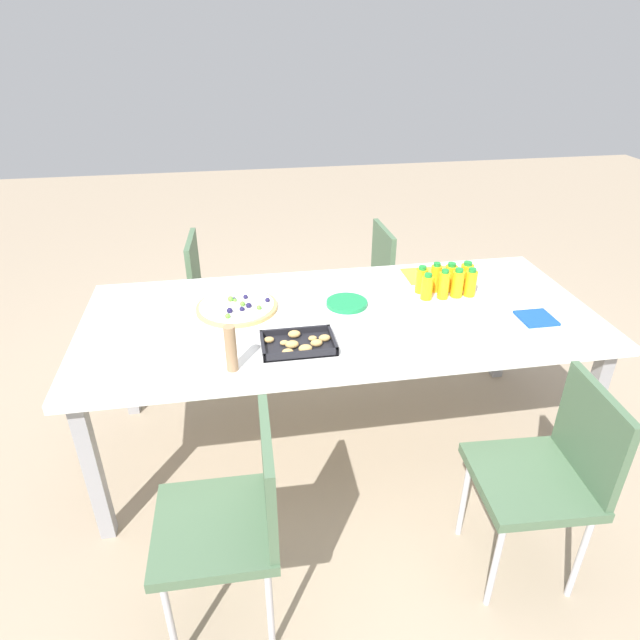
{
  "coord_description": "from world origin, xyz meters",
  "views": [
    {
      "loc": [
        0.46,
        2.14,
        1.91
      ],
      "look_at": [
        0.11,
        0.08,
        0.76
      ],
      "focal_mm": 30.5,
      "sensor_mm": 36.0,
      "label": 1
    }
  ],
  "objects_px": {
    "snack_tray": "(299,344)",
    "juice_bottle_3": "(421,280)",
    "juice_bottle_1": "(450,277)",
    "juice_bottle_2": "(436,278)",
    "plate_stack": "(347,303)",
    "cardboard_tube": "(231,348)",
    "chair_near_right": "(216,290)",
    "juice_bottle_5": "(458,283)",
    "juice_bottle_4": "(471,283)",
    "juice_bottle_0": "(466,276)",
    "fruit_pizza": "(237,307)",
    "chair_far_right": "(235,514)",
    "paper_folder": "(430,275)",
    "chair_near_left": "(399,277)",
    "juice_bottle_7": "(427,287)",
    "party_table": "(340,324)",
    "napkin_stack": "(536,318)",
    "chair_far_left": "(551,468)",
    "juice_bottle_6": "(444,285)"
  },
  "relations": [
    {
      "from": "juice_bottle_2",
      "to": "snack_tray",
      "type": "height_order",
      "value": "juice_bottle_2"
    },
    {
      "from": "chair_far_right",
      "to": "juice_bottle_0",
      "type": "bearing_deg",
      "value": -48.3
    },
    {
      "from": "juice_bottle_1",
      "to": "plate_stack",
      "type": "height_order",
      "value": "juice_bottle_1"
    },
    {
      "from": "plate_stack",
      "to": "cardboard_tube",
      "type": "distance_m",
      "value": 0.71
    },
    {
      "from": "chair_near_left",
      "to": "cardboard_tube",
      "type": "height_order",
      "value": "cardboard_tube"
    },
    {
      "from": "party_table",
      "to": "juice_bottle_4",
      "type": "xyz_separation_m",
      "value": [
        -0.66,
        -0.08,
        0.12
      ]
    },
    {
      "from": "fruit_pizza",
      "to": "juice_bottle_7",
      "type": "bearing_deg",
      "value": 177.25
    },
    {
      "from": "chair_near_left",
      "to": "juice_bottle_4",
      "type": "relative_size",
      "value": 5.89
    },
    {
      "from": "fruit_pizza",
      "to": "party_table",
      "type": "bearing_deg",
      "value": 165.12
    },
    {
      "from": "snack_tray",
      "to": "napkin_stack",
      "type": "xyz_separation_m",
      "value": [
        -1.08,
        -0.06,
        -0.01
      ]
    },
    {
      "from": "juice_bottle_4",
      "to": "cardboard_tube",
      "type": "distance_m",
      "value": 1.24
    },
    {
      "from": "juice_bottle_2",
      "to": "cardboard_tube",
      "type": "xyz_separation_m",
      "value": [
        1.0,
        0.54,
        0.03
      ]
    },
    {
      "from": "juice_bottle_6",
      "to": "napkin_stack",
      "type": "relative_size",
      "value": 0.99
    },
    {
      "from": "juice_bottle_3",
      "to": "cardboard_tube",
      "type": "distance_m",
      "value": 1.07
    },
    {
      "from": "chair_far_right",
      "to": "cardboard_tube",
      "type": "bearing_deg",
      "value": -1.92
    },
    {
      "from": "napkin_stack",
      "to": "juice_bottle_0",
      "type": "bearing_deg",
      "value": -62.37
    },
    {
      "from": "juice_bottle_1",
      "to": "juice_bottle_2",
      "type": "distance_m",
      "value": 0.08
    },
    {
      "from": "party_table",
      "to": "juice_bottle_4",
      "type": "height_order",
      "value": "juice_bottle_4"
    },
    {
      "from": "chair_far_right",
      "to": "juice_bottle_7",
      "type": "distance_m",
      "value": 1.38
    },
    {
      "from": "fruit_pizza",
      "to": "juice_bottle_6",
      "type": "bearing_deg",
      "value": 177.2
    },
    {
      "from": "chair_near_right",
      "to": "chair_near_left",
      "type": "bearing_deg",
      "value": 93.23
    },
    {
      "from": "juice_bottle_5",
      "to": "napkin_stack",
      "type": "height_order",
      "value": "juice_bottle_5"
    },
    {
      "from": "chair_far_left",
      "to": "juice_bottle_2",
      "type": "height_order",
      "value": "juice_bottle_2"
    },
    {
      "from": "juice_bottle_2",
      "to": "plate_stack",
      "type": "bearing_deg",
      "value": 9.99
    },
    {
      "from": "napkin_stack",
      "to": "cardboard_tube",
      "type": "distance_m",
      "value": 1.36
    },
    {
      "from": "juice_bottle_4",
      "to": "juice_bottle_7",
      "type": "distance_m",
      "value": 0.22
    },
    {
      "from": "juice_bottle_5",
      "to": "cardboard_tube",
      "type": "xyz_separation_m",
      "value": [
        1.09,
        0.46,
        0.03
      ]
    },
    {
      "from": "chair_far_left",
      "to": "juice_bottle_4",
      "type": "relative_size",
      "value": 5.89
    },
    {
      "from": "juice_bottle_1",
      "to": "snack_tray",
      "type": "relative_size",
      "value": 0.48
    },
    {
      "from": "juice_bottle_0",
      "to": "fruit_pizza",
      "type": "relative_size",
      "value": 0.38
    },
    {
      "from": "plate_stack",
      "to": "fruit_pizza",
      "type": "bearing_deg",
      "value": -5.14
    },
    {
      "from": "juice_bottle_1",
      "to": "juice_bottle_2",
      "type": "bearing_deg",
      "value": -2.31
    },
    {
      "from": "chair_near_left",
      "to": "paper_folder",
      "type": "bearing_deg",
      "value": -2.99
    },
    {
      "from": "fruit_pizza",
      "to": "snack_tray",
      "type": "relative_size",
      "value": 1.25
    },
    {
      "from": "chair_near_right",
      "to": "juice_bottle_3",
      "type": "relative_size",
      "value": 6.1
    },
    {
      "from": "paper_folder",
      "to": "fruit_pizza",
      "type": "bearing_deg",
      "value": 11.9
    },
    {
      "from": "chair_far_left",
      "to": "juice_bottle_0",
      "type": "distance_m",
      "value": 1.05
    },
    {
      "from": "juice_bottle_1",
      "to": "plate_stack",
      "type": "relative_size",
      "value": 0.74
    },
    {
      "from": "snack_tray",
      "to": "juice_bottle_3",
      "type": "bearing_deg",
      "value": -148.03
    },
    {
      "from": "juice_bottle_0",
      "to": "paper_folder",
      "type": "xyz_separation_m",
      "value": [
        0.12,
        -0.18,
        -0.06
      ]
    },
    {
      "from": "juice_bottle_3",
      "to": "chair_near_right",
      "type": "bearing_deg",
      "value": -34.78
    },
    {
      "from": "party_table",
      "to": "juice_bottle_1",
      "type": "distance_m",
      "value": 0.61
    },
    {
      "from": "chair_near_right",
      "to": "paper_folder",
      "type": "relative_size",
      "value": 3.19
    },
    {
      "from": "juice_bottle_2",
      "to": "juice_bottle_4",
      "type": "height_order",
      "value": "juice_bottle_2"
    },
    {
      "from": "fruit_pizza",
      "to": "paper_folder",
      "type": "relative_size",
      "value": 1.44
    },
    {
      "from": "juice_bottle_3",
      "to": "cardboard_tube",
      "type": "height_order",
      "value": "cardboard_tube"
    },
    {
      "from": "party_table",
      "to": "paper_folder",
      "type": "height_order",
      "value": "paper_folder"
    },
    {
      "from": "chair_far_left",
      "to": "snack_tray",
      "type": "height_order",
      "value": "chair_far_left"
    },
    {
      "from": "juice_bottle_5",
      "to": "juice_bottle_4",
      "type": "bearing_deg",
      "value": 178.58
    },
    {
      "from": "juice_bottle_3",
      "to": "juice_bottle_4",
      "type": "bearing_deg",
      "value": 160.92
    }
  ]
}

